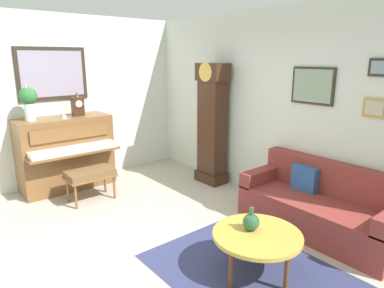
{
  "coord_description": "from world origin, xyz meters",
  "views": [
    {
      "loc": [
        3.2,
        -1.71,
        2.11
      ],
      "look_at": [
        -0.41,
        1.26,
        0.91
      ],
      "focal_mm": 31.78,
      "sensor_mm": 36.0,
      "label": 1
    }
  ],
  "objects_px": {
    "piano_bench": "(90,175)",
    "grandfather_clock": "(212,127)",
    "green_jug": "(251,222)",
    "coffee_table": "(257,236)",
    "piano": "(66,153)",
    "teacup": "(64,117)",
    "couch": "(320,207)",
    "flower_vase": "(28,100)",
    "mantel_clock": "(78,105)"
  },
  "relations": [
    {
      "from": "piano",
      "to": "teacup",
      "type": "bearing_deg",
      "value": -13.86
    },
    {
      "from": "mantel_clock",
      "to": "teacup",
      "type": "height_order",
      "value": "mantel_clock"
    },
    {
      "from": "coffee_table",
      "to": "teacup",
      "type": "distance_m",
      "value": 3.53
    },
    {
      "from": "piano_bench",
      "to": "piano",
      "type": "bearing_deg",
      "value": -174.52
    },
    {
      "from": "piano_bench",
      "to": "coffee_table",
      "type": "distance_m",
      "value": 2.81
    },
    {
      "from": "piano_bench",
      "to": "mantel_clock",
      "type": "xyz_separation_m",
      "value": [
        -0.75,
        0.18,
        0.95
      ]
    },
    {
      "from": "green_jug",
      "to": "flower_vase",
      "type": "bearing_deg",
      "value": -162.37
    },
    {
      "from": "piano",
      "to": "teacup",
      "type": "height_order",
      "value": "teacup"
    },
    {
      "from": "teacup",
      "to": "piano",
      "type": "bearing_deg",
      "value": 166.14
    },
    {
      "from": "coffee_table",
      "to": "mantel_clock",
      "type": "distance_m",
      "value": 3.65
    },
    {
      "from": "piano_bench",
      "to": "grandfather_clock",
      "type": "distance_m",
      "value": 2.1
    },
    {
      "from": "teacup",
      "to": "coffee_table",
      "type": "bearing_deg",
      "value": 10.73
    },
    {
      "from": "piano_bench",
      "to": "flower_vase",
      "type": "distance_m",
      "value": 1.43
    },
    {
      "from": "piano_bench",
      "to": "teacup",
      "type": "height_order",
      "value": "teacup"
    },
    {
      "from": "piano_bench",
      "to": "mantel_clock",
      "type": "height_order",
      "value": "mantel_clock"
    },
    {
      "from": "coffee_table",
      "to": "mantel_clock",
      "type": "height_order",
      "value": "mantel_clock"
    },
    {
      "from": "couch",
      "to": "coffee_table",
      "type": "bearing_deg",
      "value": -86.63
    },
    {
      "from": "piano",
      "to": "piano_bench",
      "type": "bearing_deg",
      "value": 5.48
    },
    {
      "from": "green_jug",
      "to": "teacup",
      "type": "bearing_deg",
      "value": -168.95
    },
    {
      "from": "piano",
      "to": "green_jug",
      "type": "xyz_separation_m",
      "value": [
        3.42,
        0.61,
        -0.08
      ]
    },
    {
      "from": "piano_bench",
      "to": "flower_vase",
      "type": "xyz_separation_m",
      "value": [
        -0.75,
        -0.55,
        1.09
      ]
    },
    {
      "from": "mantel_clock",
      "to": "teacup",
      "type": "bearing_deg",
      "value": -64.61
    },
    {
      "from": "mantel_clock",
      "to": "piano_bench",
      "type": "bearing_deg",
      "value": -13.54
    },
    {
      "from": "piano",
      "to": "green_jug",
      "type": "height_order",
      "value": "piano"
    },
    {
      "from": "coffee_table",
      "to": "mantel_clock",
      "type": "relative_size",
      "value": 2.32
    },
    {
      "from": "piano",
      "to": "grandfather_clock",
      "type": "distance_m",
      "value": 2.43
    },
    {
      "from": "couch",
      "to": "green_jug",
      "type": "relative_size",
      "value": 7.92
    },
    {
      "from": "piano",
      "to": "coffee_table",
      "type": "height_order",
      "value": "piano"
    },
    {
      "from": "piano_bench",
      "to": "couch",
      "type": "height_order",
      "value": "couch"
    },
    {
      "from": "piano_bench",
      "to": "green_jug",
      "type": "relative_size",
      "value": 2.92
    },
    {
      "from": "piano_bench",
      "to": "couch",
      "type": "bearing_deg",
      "value": 34.21
    },
    {
      "from": "couch",
      "to": "coffee_table",
      "type": "xyz_separation_m",
      "value": [
        0.08,
        -1.29,
        0.09
      ]
    },
    {
      "from": "piano",
      "to": "coffee_table",
      "type": "relative_size",
      "value": 1.64
    },
    {
      "from": "grandfather_clock",
      "to": "couch",
      "type": "xyz_separation_m",
      "value": [
        2.13,
        -0.12,
        -0.65
      ]
    },
    {
      "from": "piano_bench",
      "to": "grandfather_clock",
      "type": "height_order",
      "value": "grandfather_clock"
    },
    {
      "from": "grandfather_clock",
      "to": "flower_vase",
      "type": "distance_m",
      "value": 2.87
    },
    {
      "from": "piano_bench",
      "to": "couch",
      "type": "distance_m",
      "value": 3.25
    },
    {
      "from": "couch",
      "to": "mantel_clock",
      "type": "bearing_deg",
      "value": -154.41
    },
    {
      "from": "piano",
      "to": "coffee_table",
      "type": "bearing_deg",
      "value": 9.78
    },
    {
      "from": "couch",
      "to": "teacup",
      "type": "distance_m",
      "value": 3.92
    },
    {
      "from": "grandfather_clock",
      "to": "coffee_table",
      "type": "xyz_separation_m",
      "value": [
        2.2,
        -1.41,
        -0.56
      ]
    },
    {
      "from": "teacup",
      "to": "green_jug",
      "type": "bearing_deg",
      "value": 11.05
    },
    {
      "from": "piano",
      "to": "teacup",
      "type": "relative_size",
      "value": 12.41
    },
    {
      "from": "piano",
      "to": "mantel_clock",
      "type": "relative_size",
      "value": 3.79
    },
    {
      "from": "couch",
      "to": "mantel_clock",
      "type": "distance_m",
      "value": 3.95
    },
    {
      "from": "couch",
      "to": "piano",
      "type": "bearing_deg",
      "value": -151.09
    },
    {
      "from": "piano_bench",
      "to": "couch",
      "type": "xyz_separation_m",
      "value": [
        2.68,
        1.83,
        -0.09
      ]
    },
    {
      "from": "green_jug",
      "to": "couch",
      "type": "bearing_deg",
      "value": 89.5
    },
    {
      "from": "flower_vase",
      "to": "teacup",
      "type": "xyz_separation_m",
      "value": [
        0.14,
        0.45,
        -0.29
      ]
    },
    {
      "from": "piano_bench",
      "to": "green_jug",
      "type": "bearing_deg",
      "value": 11.33
    }
  ]
}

